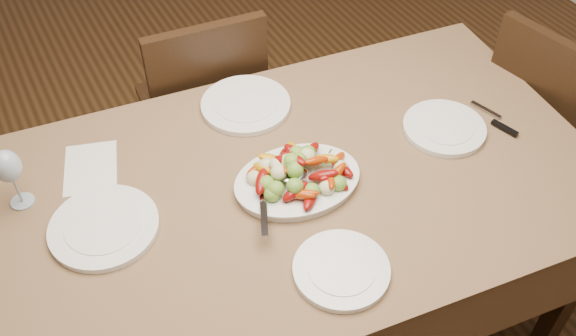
% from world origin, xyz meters
% --- Properties ---
extents(floor, '(6.00, 6.00, 0.00)m').
position_xyz_m(floor, '(0.00, 0.00, 0.00)').
color(floor, '#3C2512').
rests_on(floor, ground).
extents(dining_table, '(1.94, 1.24, 0.76)m').
position_xyz_m(dining_table, '(-0.10, -0.23, 0.38)').
color(dining_table, brown).
rests_on(dining_table, ground).
extents(chair_far, '(0.46, 0.46, 0.95)m').
position_xyz_m(chair_far, '(-0.08, 0.53, 0.47)').
color(chair_far, black).
rests_on(chair_far, ground).
extents(chair_right, '(0.49, 0.49, 0.95)m').
position_xyz_m(chair_right, '(1.05, -0.22, 0.47)').
color(chair_right, black).
rests_on(chair_right, ground).
extents(serving_platter, '(0.38, 0.30, 0.02)m').
position_xyz_m(serving_platter, '(-0.08, -0.25, 0.77)').
color(serving_platter, white).
rests_on(serving_platter, dining_table).
extents(roasted_vegetables, '(0.31, 0.23, 0.09)m').
position_xyz_m(roasted_vegetables, '(-0.08, -0.25, 0.83)').
color(roasted_vegetables, '#720A07').
rests_on(roasted_vegetables, serving_platter).
extents(serving_spoon, '(0.28, 0.17, 0.03)m').
position_xyz_m(serving_spoon, '(-0.15, -0.28, 0.81)').
color(serving_spoon, '#9EA0A8').
rests_on(serving_spoon, serving_platter).
extents(plate_left, '(0.29, 0.29, 0.02)m').
position_xyz_m(plate_left, '(-0.62, -0.14, 0.77)').
color(plate_left, white).
rests_on(plate_left, dining_table).
extents(plate_right, '(0.26, 0.26, 0.02)m').
position_xyz_m(plate_right, '(0.43, -0.26, 0.77)').
color(plate_right, white).
rests_on(plate_right, dining_table).
extents(plate_far, '(0.29, 0.29, 0.02)m').
position_xyz_m(plate_far, '(-0.06, 0.13, 0.77)').
color(plate_far, white).
rests_on(plate_far, dining_table).
extents(plate_near, '(0.25, 0.25, 0.02)m').
position_xyz_m(plate_near, '(-0.13, -0.57, 0.77)').
color(plate_near, white).
rests_on(plate_near, dining_table).
extents(wine_glass, '(0.08, 0.08, 0.20)m').
position_xyz_m(wine_glass, '(-0.79, 0.06, 0.86)').
color(wine_glass, '#8C99A5').
rests_on(wine_glass, dining_table).
extents(menu_card, '(0.21, 0.25, 0.00)m').
position_xyz_m(menu_card, '(-0.58, 0.10, 0.76)').
color(menu_card, silver).
rests_on(menu_card, dining_table).
extents(table_knife, '(0.07, 0.20, 0.01)m').
position_xyz_m(table_knife, '(0.60, -0.31, 0.76)').
color(table_knife, '#9EA0A8').
rests_on(table_knife, dining_table).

